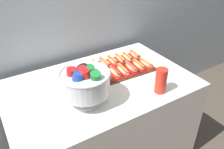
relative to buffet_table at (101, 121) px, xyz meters
name	(u,v)px	position (x,y,z in m)	size (l,w,h in m)	color
buffet_table	(101,121)	(0.00, 0.00, 0.00)	(1.41, 0.89, 0.80)	white
serving_tray	(122,68)	(0.27, 0.10, 0.38)	(0.49, 0.38, 0.01)	#472B19
hot_dog_0	(107,75)	(0.08, 0.03, 0.42)	(0.07, 0.17, 0.06)	red
hot_dog_1	(115,72)	(0.15, 0.03, 0.42)	(0.07, 0.17, 0.06)	red
hot_dog_2	(123,70)	(0.22, 0.02, 0.41)	(0.08, 0.19, 0.06)	red
hot_dog_3	(131,67)	(0.30, 0.02, 0.42)	(0.07, 0.18, 0.07)	#B21414
hot_dog_4	(138,65)	(0.37, 0.02, 0.41)	(0.08, 0.18, 0.06)	#B21414
hot_dog_5	(146,63)	(0.45, 0.01, 0.41)	(0.06, 0.17, 0.06)	red
hot_dog_6	(97,66)	(0.08, 0.20, 0.42)	(0.07, 0.17, 0.06)	#B21414
hot_dog_7	(105,63)	(0.16, 0.19, 0.42)	(0.06, 0.17, 0.06)	#B21414
hot_dog_8	(113,61)	(0.23, 0.19, 0.42)	(0.06, 0.16, 0.06)	red
hot_dog_9	(120,59)	(0.31, 0.19, 0.42)	(0.07, 0.17, 0.06)	#B21414
hot_dog_10	(128,58)	(0.38, 0.18, 0.41)	(0.08, 0.17, 0.06)	#B21414
hot_dog_11	(135,55)	(0.46, 0.18, 0.42)	(0.08, 0.16, 0.06)	#B21414
punch_bowl	(85,82)	(-0.19, -0.15, 0.54)	(0.33, 0.33, 0.28)	silver
cup_stack	(161,81)	(0.31, -0.32, 0.47)	(0.08, 0.08, 0.19)	red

